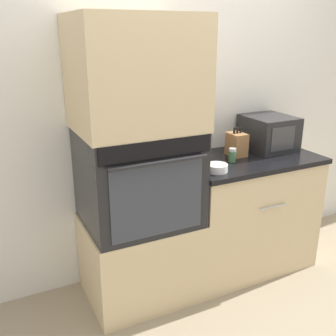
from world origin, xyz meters
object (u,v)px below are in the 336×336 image
(bowl, at_px, (217,168))
(condiment_jar_far, at_px, (233,145))
(wall_oven, at_px, (139,177))
(condiment_jar_near, at_px, (193,149))
(knife_block, at_px, (237,144))
(condiment_jar_back, at_px, (189,153))
(condiment_jar_mid, at_px, (232,155))
(microwave, at_px, (268,133))

(bowl, relative_size, condiment_jar_far, 2.13)
(wall_oven, relative_size, condiment_jar_near, 7.98)
(wall_oven, distance_m, knife_block, 0.82)
(condiment_jar_far, xyz_separation_m, condiment_jar_back, (-0.44, -0.09, 0.02))
(wall_oven, height_order, condiment_jar_near, wall_oven)
(condiment_jar_mid, bearing_deg, condiment_jar_near, 120.69)
(knife_block, height_order, condiment_jar_mid, knife_block)
(condiment_jar_far, bearing_deg, knife_block, -116.16)
(bowl, xyz_separation_m, condiment_jar_back, (-0.04, 0.29, 0.03))
(condiment_jar_near, relative_size, condiment_jar_far, 1.33)
(knife_block, relative_size, condiment_jar_far, 3.19)
(knife_block, bearing_deg, condiment_jar_near, 148.43)
(knife_block, relative_size, condiment_jar_near, 2.40)
(bowl, bearing_deg, condiment_jar_far, 44.06)
(microwave, distance_m, condiment_jar_near, 0.61)
(microwave, xyz_separation_m, bowl, (-0.64, -0.27, -0.10))
(wall_oven, height_order, bowl, wall_oven)
(condiment_jar_far, bearing_deg, condiment_jar_near, 175.59)
(knife_block, bearing_deg, wall_oven, -175.11)
(microwave, distance_m, condiment_jar_mid, 0.46)
(condiment_jar_near, height_order, condiment_jar_mid, condiment_jar_mid)
(wall_oven, bearing_deg, condiment_jar_back, 15.87)
(wall_oven, bearing_deg, condiment_jar_far, 13.50)
(knife_block, relative_size, condiment_jar_mid, 2.22)
(condiment_jar_near, distance_m, condiment_jar_back, 0.15)
(wall_oven, relative_size, microwave, 1.88)
(knife_block, xyz_separation_m, condiment_jar_back, (-0.37, 0.06, -0.03))
(condiment_jar_near, height_order, condiment_jar_far, condiment_jar_near)
(condiment_jar_far, bearing_deg, microwave, -23.24)
(knife_block, xyz_separation_m, bowl, (-0.32, -0.24, -0.06))
(wall_oven, xyz_separation_m, bowl, (0.48, -0.17, 0.04))
(microwave, height_order, condiment_jar_far, microwave)
(wall_oven, bearing_deg, condiment_jar_mid, -3.12)
(microwave, xyz_separation_m, condiment_jar_back, (-0.68, 0.02, -0.08))
(microwave, xyz_separation_m, condiment_jar_far, (-0.25, 0.11, -0.10))
(wall_oven, height_order, microwave, wall_oven)
(condiment_jar_mid, bearing_deg, condiment_jar_far, 54.16)
(bowl, xyz_separation_m, condiment_jar_mid, (0.21, 0.13, 0.02))
(microwave, height_order, condiment_jar_mid, microwave)
(condiment_jar_near, bearing_deg, knife_block, -31.57)
(knife_block, height_order, condiment_jar_near, knife_block)
(condiment_jar_mid, relative_size, condiment_jar_back, 0.87)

